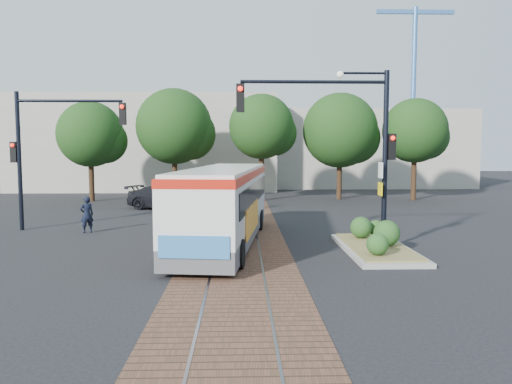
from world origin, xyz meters
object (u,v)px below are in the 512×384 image
traffic_island (376,241)px  parked_car (167,197)px  signal_pole_left (45,141)px  signal_pole_main (350,131)px  officer (87,215)px  city_bus (224,202)px

traffic_island → parked_car: bearing=126.7°
signal_pole_left → signal_pole_main: bearing=-21.4°
officer → signal_pole_left: bearing=-55.0°
signal_pole_left → parked_car: 8.95m
city_bus → parked_car: city_bus is taller
city_bus → signal_pole_left: 8.87m
traffic_island → parked_car: (-9.08, 12.18, 0.36)m
signal_pole_main → parked_car: (-8.13, 12.09, -3.46)m
signal_pole_main → officer: signal_pole_main is taller
traffic_island → signal_pole_main: (-0.96, 0.09, 3.83)m
traffic_island → city_bus: bearing=164.6°
city_bus → traffic_island: size_ratio=2.08×
traffic_island → signal_pole_left: 14.50m
parked_car → traffic_island: bearing=-120.4°
signal_pole_main → signal_pole_left: size_ratio=1.00×
city_bus → officer: size_ratio=7.00×
city_bus → traffic_island: city_bus is taller
signal_pole_main → officer: size_ratio=3.88×
city_bus → signal_pole_main: size_ratio=1.80×
traffic_island → parked_car: size_ratio=1.09×
officer → parked_car: size_ratio=0.32×
traffic_island → signal_pole_left: bearing=159.6°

